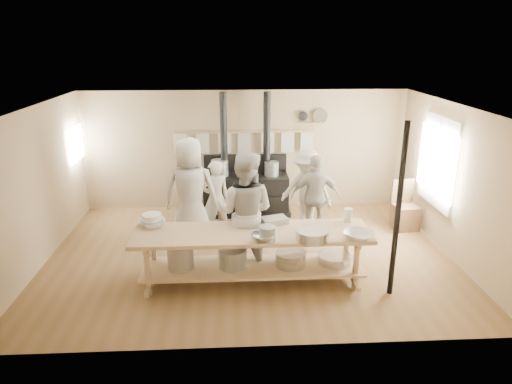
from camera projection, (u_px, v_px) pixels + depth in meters
ground at (250, 255)px, 8.04m from camera, size 7.00×7.00×0.00m
room_shell at (249, 167)px, 7.51m from camera, size 7.00×7.00×7.00m
window_right at (438, 162)px, 8.30m from camera, size 0.09×1.50×1.65m
left_opening at (76, 144)px, 9.24m from camera, size 0.00×0.90×0.90m
stove at (245, 189)px, 9.87m from camera, size 1.90×0.75×2.60m
towel_rail at (245, 140)px, 9.80m from camera, size 3.00×0.04×0.47m
back_wall_shelf at (313, 118)px, 9.77m from camera, size 0.63×0.14×0.32m
prep_table at (251, 251)px, 7.02m from camera, size 3.60×0.90×0.85m
support_post at (398, 212)px, 6.45m from camera, size 0.08×0.08×2.60m
cook_far_left at (216, 199)px, 8.64m from camera, size 0.63×0.52×1.50m
cook_left at (245, 212)px, 7.29m from camera, size 1.16×1.02×2.00m
cook_center at (191, 192)px, 8.22m from camera, size 1.01×0.69×2.00m
cook_right at (315, 197)px, 8.57m from camera, size 0.97×0.45×1.61m
cook_by_window at (307, 190)px, 8.96m from camera, size 1.20×1.03×1.61m
chair at (405, 214)px, 9.12m from camera, size 0.51×0.51×0.97m
bowl_white_a at (152, 222)px, 7.13m from camera, size 0.52×0.52×0.10m
bowl_steel_a at (152, 222)px, 7.13m from camera, size 0.44×0.44×0.10m
bowl_white_b at (359, 235)px, 6.66m from camera, size 0.60×0.60×0.10m
bowl_steel_b at (263, 237)px, 6.59m from camera, size 0.49×0.49×0.11m
roasting_pan at (274, 220)px, 7.23m from camera, size 0.45×0.36×0.09m
mixing_bowl_large at (312, 235)px, 6.62m from camera, size 0.58×0.58×0.15m
bucket_galv at (267, 234)px, 6.57m from camera, size 0.32×0.32×0.22m
deep_bowl_enamel at (152, 220)px, 7.12m from camera, size 0.39×0.39×0.19m
pitcher at (348, 215)px, 7.27m from camera, size 0.17×0.17×0.22m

